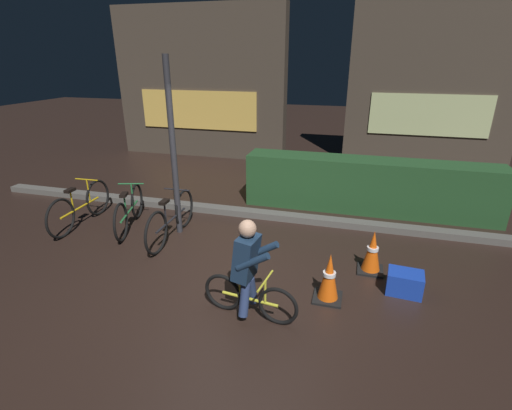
# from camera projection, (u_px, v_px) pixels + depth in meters

# --- Properties ---
(ground_plane) EXTENTS (40.00, 40.00, 0.00)m
(ground_plane) POSITION_uv_depth(u_px,v_px,m) (231.00, 279.00, 5.22)
(ground_plane) COLOR black
(sidewalk_curb) EXTENTS (12.00, 0.24, 0.12)m
(sidewalk_curb) POSITION_uv_depth(u_px,v_px,m) (268.00, 215.00, 7.17)
(sidewalk_curb) COLOR #56544F
(sidewalk_curb) RESTS_ON ground
(hedge_row) EXTENTS (4.80, 0.70, 1.04)m
(hedge_row) POSITION_uv_depth(u_px,v_px,m) (368.00, 186.00, 7.36)
(hedge_row) COLOR #214723
(hedge_row) RESTS_ON ground
(storefront_left) EXTENTS (5.11, 0.54, 4.23)m
(storefront_left) POSITION_uv_depth(u_px,v_px,m) (200.00, 84.00, 11.03)
(storefront_left) COLOR #42382D
(storefront_left) RESTS_ON ground
(storefront_right) EXTENTS (4.39, 0.54, 4.56)m
(storefront_right) POSITION_uv_depth(u_px,v_px,m) (433.00, 81.00, 10.02)
(storefront_right) COLOR #42382D
(storefront_right) RESTS_ON ground
(street_post) EXTENTS (0.10, 0.10, 2.92)m
(street_post) POSITION_uv_depth(u_px,v_px,m) (173.00, 150.00, 6.09)
(street_post) COLOR #2D2D33
(street_post) RESTS_ON ground
(parked_bike_leftmost) EXTENTS (0.46, 1.72, 0.79)m
(parked_bike_leftmost) POSITION_uv_depth(u_px,v_px,m) (80.00, 207.00, 6.77)
(parked_bike_leftmost) COLOR black
(parked_bike_leftmost) RESTS_ON ground
(parked_bike_left_mid) EXTENTS (0.56, 1.59, 0.76)m
(parked_bike_left_mid) POSITION_uv_depth(u_px,v_px,m) (129.00, 210.00, 6.64)
(parked_bike_left_mid) COLOR black
(parked_bike_left_mid) RESTS_ON ground
(parked_bike_center_left) EXTENTS (0.46, 1.73, 0.79)m
(parked_bike_center_left) POSITION_uv_depth(u_px,v_px,m) (171.00, 219.00, 6.25)
(parked_bike_center_left) COLOR black
(parked_bike_center_left) RESTS_ON ground
(traffic_cone_near) EXTENTS (0.36, 0.36, 0.64)m
(traffic_cone_near) POSITION_uv_depth(u_px,v_px,m) (329.00, 278.00, 4.69)
(traffic_cone_near) COLOR black
(traffic_cone_near) RESTS_ON ground
(traffic_cone_far) EXTENTS (0.36, 0.36, 0.63)m
(traffic_cone_far) POSITION_uv_depth(u_px,v_px,m) (372.00, 252.00, 5.31)
(traffic_cone_far) COLOR black
(traffic_cone_far) RESTS_ON ground
(blue_crate) EXTENTS (0.47, 0.36, 0.30)m
(blue_crate) POSITION_uv_depth(u_px,v_px,m) (405.00, 283.00, 4.87)
(blue_crate) COLOR #193DB7
(blue_crate) RESTS_ON ground
(cyclist) EXTENTS (1.18, 0.57, 1.25)m
(cyclist) POSITION_uv_depth(u_px,v_px,m) (248.00, 269.00, 4.28)
(cyclist) COLOR black
(cyclist) RESTS_ON ground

